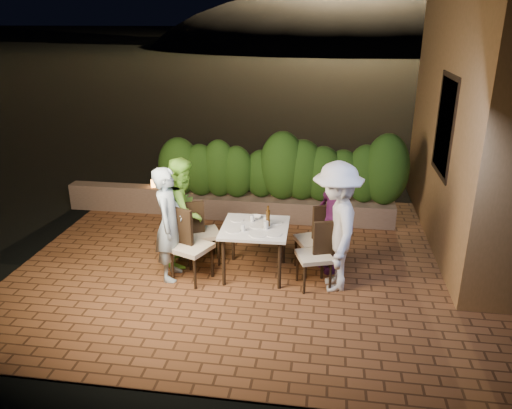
% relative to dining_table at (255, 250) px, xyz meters
% --- Properties ---
extents(ground, '(400.00, 400.00, 0.00)m').
position_rel_dining_table_xyz_m(ground, '(-0.07, -0.11, -0.40)').
color(ground, black).
rests_on(ground, ground).
extents(terrace_floor, '(7.00, 6.00, 0.15)m').
position_rel_dining_table_xyz_m(terrace_floor, '(-0.07, 0.39, -0.45)').
color(terrace_floor, brown).
rests_on(terrace_floor, ground).
extents(building_wall, '(1.60, 5.00, 5.00)m').
position_rel_dining_table_xyz_m(building_wall, '(3.53, 1.89, 2.12)').
color(building_wall, '#A27240').
rests_on(building_wall, ground).
extents(window_pane, '(0.08, 1.00, 1.40)m').
position_rel_dining_table_xyz_m(window_pane, '(2.75, 1.39, 1.62)').
color(window_pane, black).
rests_on(window_pane, building_wall).
extents(window_frame, '(0.06, 1.15, 1.55)m').
position_rel_dining_table_xyz_m(window_frame, '(2.74, 1.39, 1.62)').
color(window_frame, black).
rests_on(window_frame, building_wall).
extents(planter, '(4.20, 0.55, 0.40)m').
position_rel_dining_table_xyz_m(planter, '(0.13, 2.19, -0.17)').
color(planter, brown).
rests_on(planter, ground).
extents(hedge, '(4.00, 0.70, 1.10)m').
position_rel_dining_table_xyz_m(hedge, '(0.13, 2.19, 0.57)').
color(hedge, '#204011').
rests_on(hedge, planter).
extents(parapet, '(2.20, 0.30, 0.50)m').
position_rel_dining_table_xyz_m(parapet, '(-2.87, 2.19, -0.12)').
color(parapet, brown).
rests_on(parapet, ground).
extents(hill, '(52.00, 40.00, 22.00)m').
position_rel_dining_table_xyz_m(hill, '(1.93, 59.89, -4.38)').
color(hill, black).
rests_on(hill, ground).
extents(dining_table, '(0.97, 0.97, 0.75)m').
position_rel_dining_table_xyz_m(dining_table, '(0.00, 0.00, 0.00)').
color(dining_table, white).
rests_on(dining_table, ground).
extents(plate_nw, '(0.20, 0.20, 0.01)m').
position_rel_dining_table_xyz_m(plate_nw, '(-0.28, -0.20, 0.38)').
color(plate_nw, white).
rests_on(plate_nw, dining_table).
extents(plate_sw, '(0.20, 0.20, 0.01)m').
position_rel_dining_table_xyz_m(plate_sw, '(-0.30, 0.20, 0.38)').
color(plate_sw, white).
rests_on(plate_sw, dining_table).
extents(plate_ne, '(0.23, 0.23, 0.01)m').
position_rel_dining_table_xyz_m(plate_ne, '(0.29, -0.23, 0.38)').
color(plate_ne, white).
rests_on(plate_ne, dining_table).
extents(plate_se, '(0.20, 0.20, 0.01)m').
position_rel_dining_table_xyz_m(plate_se, '(0.28, 0.20, 0.38)').
color(plate_se, white).
rests_on(plate_se, dining_table).
extents(plate_centre, '(0.21, 0.21, 0.01)m').
position_rel_dining_table_xyz_m(plate_centre, '(0.03, 0.01, 0.38)').
color(plate_centre, white).
rests_on(plate_centre, dining_table).
extents(plate_front, '(0.24, 0.24, 0.01)m').
position_rel_dining_table_xyz_m(plate_front, '(0.08, -0.28, 0.38)').
color(plate_front, white).
rests_on(plate_front, dining_table).
extents(glass_nw, '(0.06, 0.06, 0.10)m').
position_rel_dining_table_xyz_m(glass_nw, '(-0.14, -0.18, 0.42)').
color(glass_nw, silver).
rests_on(glass_nw, dining_table).
extents(glass_sw, '(0.06, 0.06, 0.10)m').
position_rel_dining_table_xyz_m(glass_sw, '(-0.07, 0.18, 0.42)').
color(glass_sw, silver).
rests_on(glass_sw, dining_table).
extents(glass_ne, '(0.07, 0.07, 0.12)m').
position_rel_dining_table_xyz_m(glass_ne, '(0.17, -0.06, 0.43)').
color(glass_ne, silver).
rests_on(glass_ne, dining_table).
extents(glass_se, '(0.06, 0.06, 0.10)m').
position_rel_dining_table_xyz_m(glass_se, '(0.14, 0.16, 0.43)').
color(glass_se, silver).
rests_on(glass_se, dining_table).
extents(beer_bottle, '(0.06, 0.06, 0.31)m').
position_rel_dining_table_xyz_m(beer_bottle, '(0.18, 0.06, 0.53)').
color(beer_bottle, '#43280B').
rests_on(beer_bottle, dining_table).
extents(bowl, '(0.16, 0.16, 0.04)m').
position_rel_dining_table_xyz_m(bowl, '(-0.03, 0.32, 0.39)').
color(bowl, white).
rests_on(bowl, dining_table).
extents(chair_left_front, '(0.64, 0.64, 1.06)m').
position_rel_dining_table_xyz_m(chair_left_front, '(-0.86, -0.30, 0.15)').
color(chair_left_front, black).
rests_on(chair_left_front, ground).
extents(chair_left_back, '(0.61, 0.61, 1.00)m').
position_rel_dining_table_xyz_m(chair_left_back, '(-0.83, 0.26, 0.12)').
color(chair_left_back, black).
rests_on(chair_left_back, ground).
extents(chair_right_front, '(0.57, 0.57, 0.97)m').
position_rel_dining_table_xyz_m(chair_right_front, '(0.86, -0.24, 0.11)').
color(chair_right_front, black).
rests_on(chair_right_front, ground).
extents(chair_right_back, '(0.63, 0.63, 1.01)m').
position_rel_dining_table_xyz_m(chair_right_back, '(0.83, 0.23, 0.13)').
color(chair_right_back, black).
rests_on(chair_right_back, ground).
extents(diner_blue, '(0.43, 0.63, 1.66)m').
position_rel_dining_table_xyz_m(diner_blue, '(-1.18, -0.27, 0.45)').
color(diner_blue, '#A5C1D4').
rests_on(diner_blue, ground).
extents(diner_green, '(0.65, 0.82, 1.64)m').
position_rel_dining_table_xyz_m(diner_green, '(-1.13, 0.27, 0.45)').
color(diner_green, '#8EE447').
rests_on(diner_green, ground).
extents(diner_white, '(0.81, 1.24, 1.81)m').
position_rel_dining_table_xyz_m(diner_white, '(1.14, -0.22, 0.53)').
color(diner_white, white).
rests_on(diner_white, ground).
extents(diner_purple, '(0.78, 1.04, 1.64)m').
position_rel_dining_table_xyz_m(diner_purple, '(1.13, 0.33, 0.44)').
color(diner_purple, '#6B2369').
rests_on(diner_purple, ground).
extents(parapet_lamp, '(0.10, 0.10, 0.14)m').
position_rel_dining_table_xyz_m(parapet_lamp, '(-2.29, 2.19, 0.20)').
color(parapet_lamp, orange).
rests_on(parapet_lamp, parapet).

